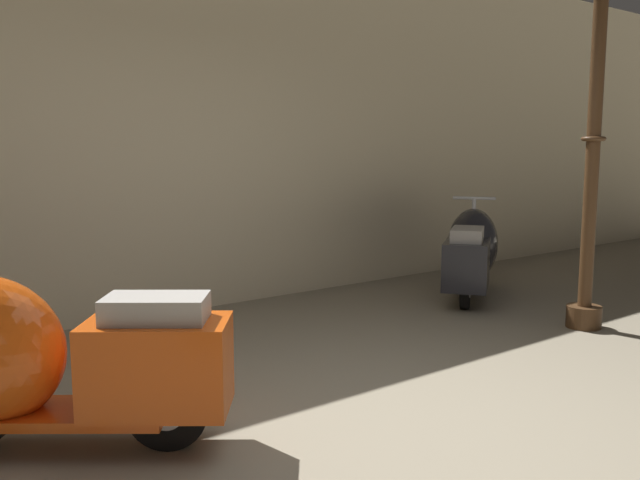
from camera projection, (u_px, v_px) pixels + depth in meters
ground_plane at (400, 437)px, 3.40m from camera, size 60.00×60.00×0.00m
showroom_back_wall at (139, 115)px, 5.69m from camera, size 18.00×0.24×3.49m
scooter_0 at (33, 359)px, 3.20m from camera, size 1.58×1.35×1.00m
scooter_1 at (471, 251)px, 6.65m from camera, size 1.54×1.30×0.97m
lamppost at (593, 144)px, 5.28m from camera, size 0.28×0.28×2.89m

